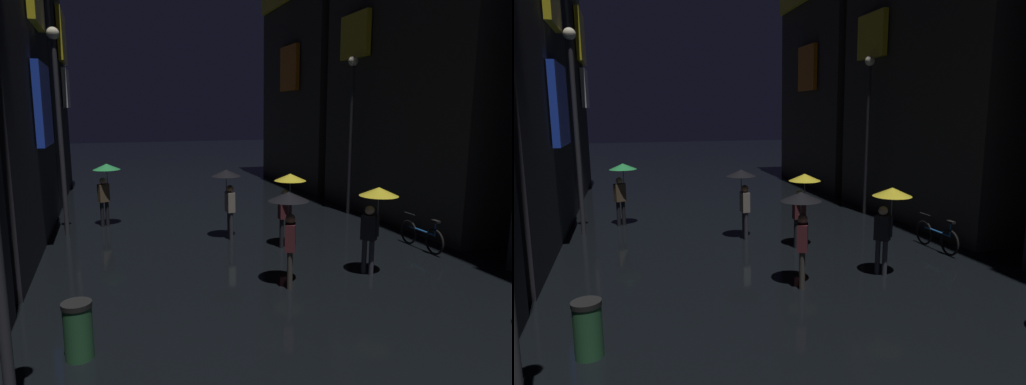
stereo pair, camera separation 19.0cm
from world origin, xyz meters
The scene contains 10 objects.
building_right_far centered at (7.49, 21.80, 7.80)m, with size 4.25×7.58×15.57m.
pedestrian_foreground_right_yellow centered at (2.17, 8.20, 1.67)m, with size 0.90×0.90×2.12m.
pedestrian_foreground_left_yellow centered at (1.12, 10.96, 1.67)m, with size 0.90×0.90×2.12m.
pedestrian_near_crossing_black centered at (-0.01, 8.19, 1.67)m, with size 0.90×0.90×2.12m.
pedestrian_far_right_green centered at (-3.77, 15.22, 1.67)m, with size 0.90×0.90×2.12m.
pedestrian_midstreet_centre_black centered at (-0.28, 12.39, 1.67)m, with size 0.90×0.90×2.12m.
bicycle_parked_at_storefront centered at (4.60, 9.55, 0.39)m, with size 0.12×1.82×0.96m.
streetlamp_left_far centered at (-5.00, 14.30, 3.86)m, with size 0.36×0.36×6.28m.
streetlamp_right_far centered at (5.00, 14.34, 3.62)m, with size 0.36×0.36×5.83m.
trash_bin centered at (-4.30, 6.39, 0.47)m, with size 0.46×0.46×0.93m.
Camera 2 is at (-3.58, -0.84, 3.83)m, focal length 32.00 mm.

